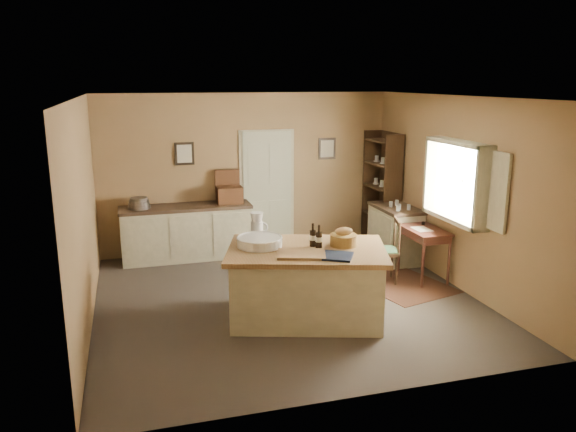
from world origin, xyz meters
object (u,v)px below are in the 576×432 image
(desk_chair, at_px, (383,251))
(writing_desk, at_px, (424,236))
(work_island, at_px, (306,281))
(right_cabinet, at_px, (395,233))
(shelving_unit, at_px, (384,190))
(sideboard, at_px, (187,230))

(desk_chair, bearing_deg, writing_desk, 11.81)
(work_island, distance_m, right_cabinet, 2.81)
(writing_desk, relative_size, shelving_unit, 0.40)
(writing_desk, xyz_separation_m, shelving_unit, (0.15, 1.73, 0.35))
(desk_chair, relative_size, right_cabinet, 0.90)
(desk_chair, height_order, shelving_unit, shelving_unit)
(sideboard, height_order, right_cabinet, sideboard)
(work_island, bearing_deg, shelving_unit, 66.30)
(desk_chair, xyz_separation_m, shelving_unit, (0.80, 1.69, 0.55))
(right_cabinet, xyz_separation_m, shelving_unit, (0.15, 0.79, 0.56))
(right_cabinet, bearing_deg, writing_desk, -89.99)
(sideboard, xyz_separation_m, writing_desk, (3.29, -1.94, 0.18))
(sideboard, xyz_separation_m, right_cabinet, (3.29, -1.00, -0.02))
(sideboard, relative_size, writing_desk, 2.62)
(writing_desk, distance_m, right_cabinet, 0.96)
(sideboard, relative_size, right_cabinet, 2.08)
(right_cabinet, distance_m, shelving_unit, 0.98)
(shelving_unit, bearing_deg, right_cabinet, -100.94)
(desk_chair, xyz_separation_m, right_cabinet, (0.64, 0.90, -0.00))
(work_island, relative_size, writing_desk, 2.70)
(sideboard, height_order, shelving_unit, shelving_unit)
(desk_chair, relative_size, shelving_unit, 0.45)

